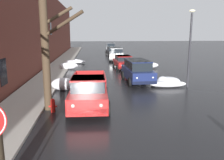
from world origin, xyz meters
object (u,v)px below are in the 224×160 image
Objects in this scene: street_lamp_post at (190,45)px; pickup_truck_red_approaching_near_lane at (89,91)px; suv_grey_at_far_intersection at (111,47)px; fire_hydrant at (53,105)px; sedan_red_parked_kerbside_mid at (123,62)px; sedan_black_queued_behind_truck at (112,51)px; suv_white_parked_far_down_block at (116,54)px; bare_tree_second_along_sidewalk at (45,31)px; suv_darkblue_parked_kerbside_close at (137,70)px.

pickup_truck_red_approaching_near_lane is at bearing -150.62° from street_lamp_post.
suv_grey_at_far_intersection is 6.17× the size of fire_hydrant.
pickup_truck_red_approaching_near_lane is 1.17× the size of sedan_red_parked_kerbside_mid.
street_lamp_post is at bearing -82.15° from sedan_black_queued_behind_truck.
sedan_red_parked_kerbside_mid and sedan_black_queued_behind_truck have the same top height.
sedan_black_queued_behind_truck is 7.50m from suv_grey_at_far_intersection.
suv_grey_at_far_intersection reaches higher than pickup_truck_red_approaching_near_lane.
suv_white_parked_far_down_block is 6.78× the size of fire_hydrant.
bare_tree_second_along_sidewalk is 1.69× the size of sedan_red_parked_kerbside_mid.
bare_tree_second_along_sidewalk reaches higher than sedan_red_parked_kerbside_mid.
sedan_black_queued_behind_truck is (0.12, 14.99, -0.00)m from sedan_red_parked_kerbside_mid.
suv_darkblue_parked_kerbside_close is at bearing -88.97° from sedan_red_parked_kerbside_mid.
suv_grey_at_far_intersection is (0.33, 7.49, 0.23)m from sedan_black_queued_behind_truck.
suv_grey_at_far_intersection is at bearing 80.26° from bare_tree_second_along_sidewalk.
sedan_red_parked_kerbside_mid is 6.32× the size of fire_hydrant.
suv_darkblue_parked_kerbside_close is at bearing 57.78° from pickup_truck_red_approaching_near_lane.
street_lamp_post is (3.49, -16.62, 2.12)m from suv_white_parked_far_down_block.
sedan_black_queued_behind_truck is 1.02× the size of suv_grey_at_far_intersection.
sedan_red_parked_kerbside_mid is 0.81× the size of street_lamp_post.
bare_tree_second_along_sidewalk is 9.15m from suv_darkblue_parked_kerbside_close.
suv_darkblue_parked_kerbside_close is 4.45m from street_lamp_post.
street_lamp_post is at bearing -31.11° from suv_darkblue_parked_kerbside_close.
suv_darkblue_parked_kerbside_close is 0.99× the size of suv_white_parked_far_down_block.
suv_white_parked_far_down_block is at bearing 90.08° from sedan_red_parked_kerbside_mid.
pickup_truck_red_approaching_near_lane is 8.52m from street_lamp_post.
street_lamp_post is at bearing 27.59° from fire_hydrant.
pickup_truck_red_approaching_near_lane reaches higher than sedan_black_queued_behind_truck.
bare_tree_second_along_sidewalk reaches higher than street_lamp_post.
bare_tree_second_along_sidewalk is 1.44× the size of pickup_truck_red_approaching_near_lane.
fire_hydrant is at bearing -160.05° from pickup_truck_red_approaching_near_lane.
street_lamp_post reaches higher than suv_darkblue_parked_kerbside_close.
suv_white_parked_far_down_block is (5.74, 20.92, -3.03)m from bare_tree_second_along_sidewalk.
pickup_truck_red_approaching_near_lane is (2.07, 0.27, -3.14)m from bare_tree_second_along_sidewalk.
suv_darkblue_parked_kerbside_close is (3.82, 6.06, 0.11)m from pickup_truck_red_approaching_near_lane.
bare_tree_second_along_sidewalk is 36.81m from suv_grey_at_far_intersection.
suv_darkblue_parked_kerbside_close is at bearing -89.44° from suv_white_parked_far_down_block.
street_lamp_post is at bearing 24.99° from bare_tree_second_along_sidewalk.
sedan_red_parked_kerbside_mid is at bearing 110.38° from street_lamp_post.
suv_grey_at_far_intersection is (6.21, 36.16, -3.03)m from bare_tree_second_along_sidewalk.
suv_white_parked_far_down_block is at bearing 101.87° from street_lamp_post.
street_lamp_post reaches higher than sedan_red_parked_kerbside_mid.
sedan_red_parked_kerbside_mid is at bearing 67.20° from bare_tree_second_along_sidewalk.
pickup_truck_red_approaching_near_lane reaches higher than sedan_red_parked_kerbside_mid.
suv_darkblue_parked_kerbside_close and suv_white_parked_far_down_block have the same top height.
sedan_black_queued_behind_truck is at bearing 90.02° from suv_darkblue_parked_kerbside_close.
suv_white_parked_far_down_block reaches higher than sedan_red_parked_kerbside_mid.
bare_tree_second_along_sidewalk is 3.69m from fire_hydrant.
street_lamp_post is (3.36, -24.37, 2.36)m from sedan_black_queued_behind_truck.
fire_hydrant is at bearing -111.34° from sedan_red_parked_kerbside_mid.
suv_darkblue_parked_kerbside_close reaches higher than sedan_black_queued_behind_truck.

